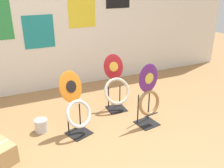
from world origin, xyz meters
The scene contains 6 objects.
ground_plane centered at (0.00, 0.00, 0.00)m, with size 14.00×14.00×0.00m, color #A37547.
wall_back centered at (0.00, 2.23, 1.30)m, with size 8.00×0.07×2.60m.
toilet_seat_display_orange_sun centered at (0.06, 0.60, 0.39)m, with size 0.44×0.42×0.85m.
toilet_seat_display_crimson_swirl centered at (0.81, 0.98, 0.37)m, with size 0.43×0.35×0.86m.
toilet_seat_display_purple_note centered at (1.02, 0.40, 0.43)m, with size 0.37×0.32×0.89m.
paint_can centered at (-0.38, 0.83, 0.09)m, with size 0.17×0.17×0.18m.
Camera 1 is at (-0.71, -2.17, 1.91)m, focal length 40.00 mm.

